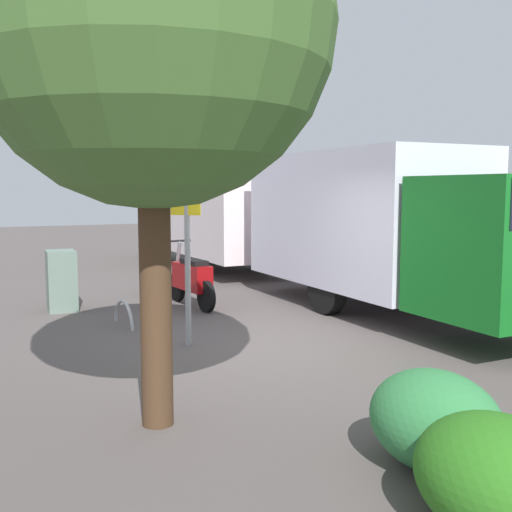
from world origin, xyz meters
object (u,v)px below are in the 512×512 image
Objects in this scene: motorcycle at (192,279)px; bike_rack_hoop at (124,326)px; box_truck_far at (220,210)px; utility_cabinet at (62,280)px; stop_sign at (186,199)px; street_tree at (151,24)px; box_truck_near at (393,223)px.

motorcycle is 1.91m from bike_rack_hoop.
box_truck_far is 8.37× the size of bike_rack_hoop.
box_truck_far is 6.29m from utility_cabinet.
utility_cabinet is at bearing 21.96° from bike_rack_hoop.
stop_sign is at bearing 154.22° from box_truck_far.
stop_sign is 2.84× the size of utility_cabinet.
motorcycle is 0.35× the size of street_tree.
street_tree is (-3.01, 5.03, 2.01)m from box_truck_near.
street_tree is at bearing -179.53° from utility_cabinet.
stop_sign is 3.23m from street_tree.
street_tree is at bearing 151.35° from motorcycle.
box_truck_near is 6.20m from street_tree.
bike_rack_hoop is at bearing -158.04° from utility_cabinet.
box_truck_near is at bearing -59.09° from street_tree.
motorcycle is 3.19m from stop_sign.
bike_rack_hoop is (1.15, 4.38, -1.59)m from box_truck_near.
street_tree is (-9.94, 4.66, 2.00)m from box_truck_far.
bike_rack_hoop is (4.16, -0.65, -3.59)m from street_tree.
utility_cabinet is at bearing 20.31° from stop_sign.
utility_cabinet reaches higher than bike_rack_hoop.
motorcycle is (-4.74, 2.49, -1.07)m from box_truck_far.
stop_sign reaches higher than motorcycle.
box_truck_far reaches higher than motorcycle.
stop_sign is 0.59× the size of street_tree.
box_truck_near is 1.19× the size of box_truck_far.
utility_cabinet is at bearing 0.47° from street_tree.
utility_cabinet is at bearing -119.95° from box_truck_near.
bike_rack_hoop is at bearing 118.46° from motorcycle.
street_tree reaches higher than utility_cabinet.
stop_sign reaches higher than bike_rack_hoop.
box_truck_near is at bearing -119.60° from utility_cabinet.
stop_sign reaches higher than box_truck_far.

